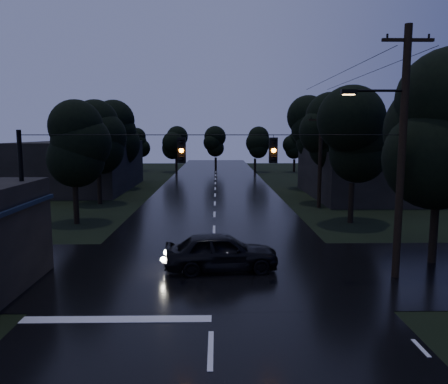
{
  "coord_description": "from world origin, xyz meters",
  "views": [
    {
      "loc": [
        0.18,
        -6.17,
        5.86
      ],
      "look_at": [
        0.52,
        14.61,
        3.06
      ],
      "focal_mm": 35.0,
      "sensor_mm": 36.0,
      "label": 1
    }
  ],
  "objects": [
    {
      "name": "main_road",
      "position": [
        0.0,
        30.0,
        0.0
      ],
      "size": [
        12.0,
        120.0,
        0.02
      ],
      "primitive_type": "cube",
      "color": "black",
      "rests_on": "ground"
    },
    {
      "name": "cross_street",
      "position": [
        0.0,
        12.0,
        0.0
      ],
      "size": [
        60.0,
        9.0,
        0.02
      ],
      "primitive_type": "cube",
      "color": "black",
      "rests_on": "ground"
    },
    {
      "name": "building_far_right",
      "position": [
        14.0,
        34.0,
        2.2
      ],
      "size": [
        10.0,
        14.0,
        4.4
      ],
      "primitive_type": "cube",
      "color": "black",
      "rests_on": "ground"
    },
    {
      "name": "building_far_left",
      "position": [
        -14.0,
        40.0,
        2.5
      ],
      "size": [
        10.0,
        16.0,
        5.0
      ],
      "primitive_type": "cube",
      "color": "black",
      "rests_on": "ground"
    },
    {
      "name": "utility_pole_main",
      "position": [
        7.41,
        11.0,
        5.26
      ],
      "size": [
        3.5,
        0.3,
        10.0
      ],
      "color": "black",
      "rests_on": "ground"
    },
    {
      "name": "utility_pole_far",
      "position": [
        8.3,
        28.0,
        3.88
      ],
      "size": [
        2.0,
        0.3,
        7.5
      ],
      "color": "black",
      "rests_on": "ground"
    },
    {
      "name": "anchor_pole_left",
      "position": [
        -7.5,
        11.0,
        3.0
      ],
      "size": [
        0.18,
        0.18,
        6.0
      ],
      "primitive_type": "cylinder",
      "color": "black",
      "rests_on": "ground"
    },
    {
      "name": "span_signals",
      "position": [
        0.56,
        10.99,
        5.24
      ],
      "size": [
        15.0,
        0.37,
        1.12
      ],
      "color": "black",
      "rests_on": "ground"
    },
    {
      "name": "tree_corner_near",
      "position": [
        10.0,
        13.0,
        5.99
      ],
      "size": [
        4.48,
        4.48,
        9.44
      ],
      "color": "black",
      "rests_on": "ground"
    },
    {
      "name": "tree_left_a",
      "position": [
        -9.0,
        22.0,
        5.24
      ],
      "size": [
        3.92,
        3.92,
        8.26
      ],
      "color": "black",
      "rests_on": "ground"
    },
    {
      "name": "tree_left_b",
      "position": [
        -9.6,
        30.0,
        5.62
      ],
      "size": [
        4.2,
        4.2,
        8.85
      ],
      "color": "black",
      "rests_on": "ground"
    },
    {
      "name": "tree_left_c",
      "position": [
        -10.2,
        40.0,
        5.99
      ],
      "size": [
        4.48,
        4.48,
        9.44
      ],
      "color": "black",
      "rests_on": "ground"
    },
    {
      "name": "tree_right_a",
      "position": [
        9.0,
        22.0,
        5.62
      ],
      "size": [
        4.2,
        4.2,
        8.85
      ],
      "color": "black",
      "rests_on": "ground"
    },
    {
      "name": "tree_right_b",
      "position": [
        9.6,
        30.0,
        5.99
      ],
      "size": [
        4.48,
        4.48,
        9.44
      ],
      "color": "black",
      "rests_on": "ground"
    },
    {
      "name": "tree_right_c",
      "position": [
        10.2,
        40.0,
        6.37
      ],
      "size": [
        4.76,
        4.76,
        10.03
      ],
      "color": "black",
      "rests_on": "ground"
    },
    {
      "name": "car",
      "position": [
        0.36,
        12.03,
        0.83
      ],
      "size": [
        5.03,
        2.41,
        1.66
      ],
      "primitive_type": "imported",
      "rotation": [
        0.0,
        0.0,
        1.67
      ],
      "color": "black",
      "rests_on": "ground"
    }
  ]
}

